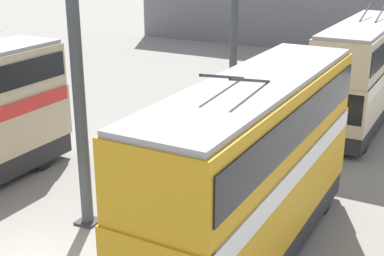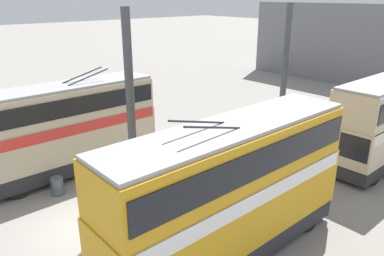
% 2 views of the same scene
% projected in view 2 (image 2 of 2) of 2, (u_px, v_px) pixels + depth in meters
% --- Properties ---
extents(ground_plane, '(240.00, 240.00, 0.00)m').
position_uv_depth(ground_plane, '(82.00, 227.00, 15.82)').
color(ground_plane, gray).
extents(support_column_near, '(0.66, 0.66, 8.87)m').
position_uv_depth(support_column_near, '(131.00, 118.00, 16.06)').
color(support_column_near, '#42474C').
rests_on(support_column_near, ground_plane).
extents(support_column_far, '(0.66, 0.66, 8.87)m').
position_uv_depth(support_column_far, '(284.00, 81.00, 22.87)').
color(support_column_far, '#42474C').
rests_on(support_column_far, ground_plane).
extents(bus_left_near, '(10.25, 2.54, 5.86)m').
position_uv_depth(bus_left_near, '(232.00, 185.00, 13.13)').
color(bus_left_near, black).
rests_on(bus_left_near, ground_plane).
extents(bus_right_near, '(9.38, 2.54, 5.53)m').
position_uv_depth(bus_right_near, '(69.00, 123.00, 19.99)').
color(bus_right_near, black).
rests_on(bus_right_near, ground_plane).
extents(person_aisle_midway, '(0.36, 0.47, 1.70)m').
position_uv_depth(person_aisle_midway, '(251.00, 154.00, 20.90)').
color(person_aisle_midway, '#473D33').
rests_on(person_aisle_midway, ground_plane).
extents(person_by_left_row, '(0.48, 0.42, 1.76)m').
position_uv_depth(person_by_left_row, '(133.00, 246.00, 13.18)').
color(person_by_left_row, '#2D2D33').
rests_on(person_by_left_row, ground_plane).
extents(oil_drum, '(0.62, 0.62, 0.91)m').
position_uv_depth(oil_drum, '(58.00, 186.00, 18.30)').
color(oil_drum, '#424C56').
rests_on(oil_drum, ground_plane).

